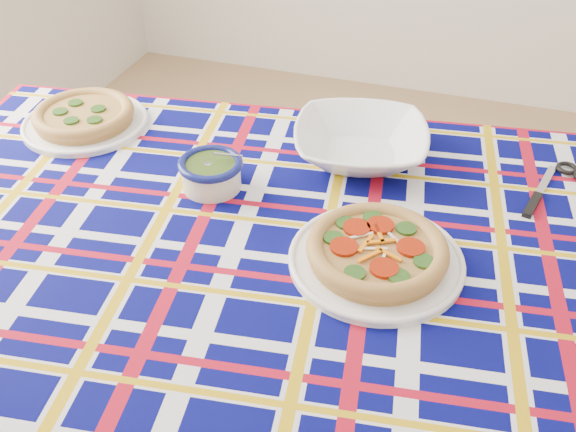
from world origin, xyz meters
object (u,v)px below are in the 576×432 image
(dining_table, at_px, (282,271))
(main_focaccia_plate, at_px, (377,250))
(serving_bowl, at_px, (360,143))
(pesto_bowl, at_px, (211,171))

(dining_table, relative_size, main_focaccia_plate, 5.34)
(dining_table, height_order, serving_bowl, serving_bowl)
(dining_table, distance_m, serving_bowl, 0.37)
(pesto_bowl, bearing_deg, serving_bowl, 38.06)
(main_focaccia_plate, relative_size, serving_bowl, 1.10)
(pesto_bowl, relative_size, serving_bowl, 0.46)
(pesto_bowl, bearing_deg, main_focaccia_plate, -19.10)
(main_focaccia_plate, height_order, serving_bowl, serving_bowl)
(main_focaccia_plate, xyz_separation_m, pesto_bowl, (-0.39, 0.14, 0.01))
(dining_table, height_order, pesto_bowl, pesto_bowl)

